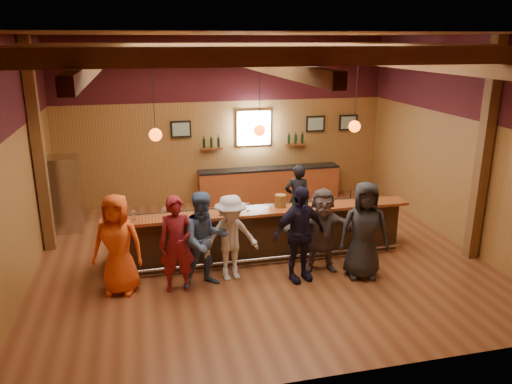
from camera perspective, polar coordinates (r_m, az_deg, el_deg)
room at (r=9.79m, az=0.33°, el=10.06°), size 9.04×9.00×4.52m
bar_counter at (r=10.56m, az=0.28°, el=-4.53°), size 6.30×1.07×1.11m
back_bar_cabinet at (r=14.12m, az=1.53°, el=0.93°), size 4.00×0.52×0.95m
window at (r=13.89m, az=-0.27°, el=7.32°), size 0.95×0.09×0.95m
framed_pictures at (r=14.09m, az=3.21°, el=7.65°), size 5.35×0.05×0.45m
wine_shelves at (r=13.90m, az=-0.20°, el=5.53°), size 3.00×0.18×0.30m
pendant_lights at (r=9.81m, az=0.41°, el=7.09°), size 4.24×0.24×1.37m
stainless_fridge at (r=12.62m, az=-20.99°, el=-0.22°), size 0.70×0.70×1.80m
customer_orange at (r=9.23m, az=-15.52°, el=-5.78°), size 1.03×0.82×1.85m
customer_redvest at (r=9.08m, az=-9.01°, el=-5.93°), size 0.67×0.46×1.79m
customer_denim at (r=9.16m, az=-5.84°, el=-5.48°), size 1.00×0.84×1.82m
customer_white at (r=9.42m, az=-2.88°, el=-5.25°), size 1.17×0.79×1.67m
customer_navy at (r=9.37m, az=4.95°, el=-4.82°), size 1.17×0.71×1.86m
customer_brown at (r=9.84m, az=7.55°, el=-4.33°), size 1.63×0.80×1.69m
customer_dark at (r=9.67m, az=12.26°, el=-4.32°), size 1.05×0.81×1.90m
bartender at (r=11.69m, az=4.75°, el=-0.81°), size 0.65×0.46×1.65m
ice_bucket at (r=10.22m, az=2.81°, el=-1.01°), size 0.24×0.24×0.26m
bottle_a at (r=10.27m, az=4.34°, el=-1.00°), size 0.07×0.07×0.31m
bottle_b at (r=10.43m, az=5.83°, el=-0.75°), size 0.07×0.07×0.31m
glass_a at (r=9.76m, az=-13.76°, el=-2.36°), size 0.08×0.08×0.19m
glass_b at (r=9.77m, az=-10.52°, el=-2.14°), size 0.08×0.08×0.19m
glass_c at (r=9.74m, az=-8.72°, el=-2.08°), size 0.09×0.09×0.19m
glass_d at (r=9.73m, az=-4.10°, el=-1.91°), size 0.09×0.09×0.20m
glass_e at (r=9.97m, az=-0.92°, el=-1.46°), size 0.08×0.08×0.18m
glass_f at (r=10.22m, az=5.02°, el=-1.14°), size 0.07×0.07×0.16m
glass_g at (r=10.41m, az=8.24°, el=-0.87°), size 0.08×0.08×0.17m
glass_h at (r=10.68m, az=11.98°, el=-0.55°), size 0.08×0.08×0.19m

